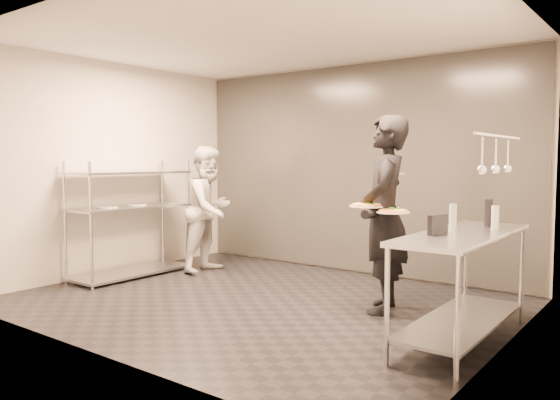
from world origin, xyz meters
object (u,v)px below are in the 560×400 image
Objects in this scene: waiter at (384,214)px; pizza_plate_far at (393,211)px; pos_monitor at (438,224)px; bottle_dark at (489,213)px; prep_counter at (462,268)px; chef at (209,209)px; bottle_clear at (495,218)px; pizza_plate_near at (366,205)px; bottle_green at (453,217)px; pass_rack at (130,217)px; salad_plate at (393,172)px.

pizza_plate_far is at bearing 22.98° from waiter.
pos_monitor is 0.80m from bottle_dark.
prep_counter is 1.10m from waiter.
bottle_clear is (3.89, -0.53, 0.18)m from chef.
waiter is at bearing -176.46° from bottle_dark.
bottle_green is (0.91, -0.16, -0.04)m from pizza_plate_near.
bottle_green is 0.89× the size of bottle_dark.
pass_rack is 4.21m from bottle_green.
chef is (0.60, 0.85, 0.08)m from pass_rack.
waiter is 8.78× the size of pos_monitor.
pos_monitor is (0.64, -0.53, -0.03)m from pizza_plate_far.
bottle_dark reaches higher than pos_monitor.
prep_counter is 0.44m from bottle_green.
pass_rack is 3.59m from pizza_plate_far.
pass_rack is at bearing -103.78° from waiter.
bottle_clear is (4.49, 0.32, 0.25)m from pass_rack.
pos_monitor is at bearing -116.30° from bottle_clear.
pizza_plate_near is at bearing 165.20° from prep_counter.
prep_counter is 1.17m from pizza_plate_near.
bottle_clear is (0.92, 0.04, -0.01)m from pizza_plate_far.
waiter reaches higher than pass_rack.
salad_plate is 1.41m from pos_monitor.
pizza_plate_near reaches higher than prep_counter.
bottle_green is at bearing 1.64° from pass_rack.
bottle_dark is at bearing 6.80° from pass_rack.
waiter is 0.23m from pizza_plate_near.
bottle_green is at bearing -114.13° from bottle_dark.
pizza_plate_near is (-1.04, 0.28, 0.45)m from prep_counter.
pos_monitor is 0.38m from bottle_green.
pos_monitor is (0.88, -1.03, -0.39)m from salad_plate.
chef is 5.16× the size of pizza_plate_near.
pizza_plate_near is at bearing -178.17° from bottle_clear.
pos_monitor is 1.08× the size of bottle_clear.
pass_rack is at bearing -179.97° from prep_counter.
salad_plate reaches higher than prep_counter.
prep_counter is 7.06× the size of salad_plate.
pos_monitor is (-0.12, -0.26, 0.37)m from prep_counter.
bottle_green is (0.63, -0.16, 0.00)m from pizza_plate_far.
pizza_plate_far is 0.85m from bottle_dark.
pizza_plate_far is (0.18, -0.18, 0.05)m from waiter.
chef is at bearing 174.66° from pos_monitor.
salad_plate reaches higher than bottle_dark.
pizza_plate_far is 0.66m from salad_plate.
prep_counter is 0.53m from bottle_clear.
pass_rack is at bearing 137.55° from chef.
pass_rack is at bearing -171.83° from pos_monitor.
pass_rack is 0.82× the size of waiter.
waiter is 1.15× the size of chef.
pass_rack is 4.22m from pos_monitor.
bottle_green is 1.06× the size of bottle_clear.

